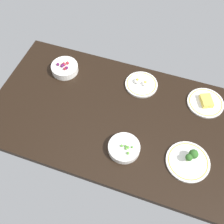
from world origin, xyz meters
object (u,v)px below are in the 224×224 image
(bowl_peas, at_px, (124,148))
(bowl_berries, at_px, (65,68))
(plate_eggs, at_px, (141,84))
(plate_cheese, at_px, (206,102))
(plate_broccoli, at_px, (189,160))

(bowl_peas, bearing_deg, bowl_berries, -37.54)
(bowl_peas, xyz_separation_m, plate_eggs, (0.03, -0.46, -0.01))
(plate_cheese, distance_m, plate_broccoli, 0.40)
(plate_broccoli, bearing_deg, bowl_berries, -22.73)
(bowl_peas, distance_m, plate_eggs, 0.46)
(plate_broccoli, bearing_deg, plate_cheese, -94.27)
(plate_eggs, relative_size, plate_broccoli, 0.88)
(bowl_peas, xyz_separation_m, bowl_berries, (0.53, -0.41, 0.01))
(bowl_peas, xyz_separation_m, plate_cheese, (-0.37, -0.45, -0.01))
(plate_eggs, distance_m, plate_broccoli, 0.55)
(plate_eggs, bearing_deg, plate_cheese, 178.81)
(bowl_peas, height_order, plate_broccoli, plate_broccoli)
(bowl_peas, bearing_deg, plate_broccoli, -172.49)
(bowl_peas, distance_m, bowl_berries, 0.67)
(plate_eggs, height_order, plate_cheese, plate_eggs)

